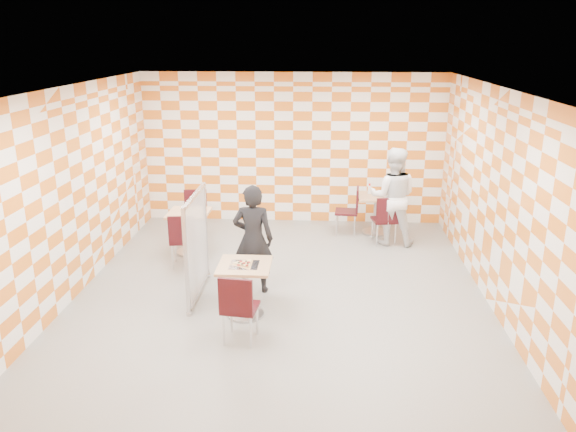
% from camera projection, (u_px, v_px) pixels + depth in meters
% --- Properties ---
extents(room_shell, '(7.00, 7.00, 7.00)m').
position_uv_depth(room_shell, '(283.00, 187.00, 8.41)').
color(room_shell, gray).
rests_on(room_shell, ground).
extents(main_table, '(0.70, 0.70, 0.75)m').
position_uv_depth(main_table, '(245.00, 281.00, 7.55)').
color(main_table, tan).
rests_on(main_table, ground).
extents(second_table, '(0.70, 0.70, 0.75)m').
position_uv_depth(second_table, '(376.00, 208.00, 10.78)').
color(second_table, tan).
rests_on(second_table, ground).
extents(empty_table, '(0.70, 0.70, 0.75)m').
position_uv_depth(empty_table, '(189.00, 225.00, 9.78)').
color(empty_table, tan).
rests_on(empty_table, ground).
extents(chair_main_front, '(0.47, 0.48, 0.92)m').
position_uv_depth(chair_main_front, '(238.00, 304.00, 6.82)').
color(chair_main_front, '#340A0F').
rests_on(chair_main_front, ground).
extents(chair_second_front, '(0.49, 0.50, 0.92)m').
position_uv_depth(chair_second_front, '(386.00, 217.00, 10.12)').
color(chair_second_front, '#340A0F').
rests_on(chair_second_front, ground).
extents(chair_second_side, '(0.46, 0.45, 0.92)m').
position_uv_depth(chair_second_side, '(351.00, 207.00, 10.68)').
color(chair_second_side, '#340A0F').
rests_on(chair_second_side, ground).
extents(chair_empty_near, '(0.47, 0.48, 0.92)m').
position_uv_depth(chair_empty_near, '(183.00, 237.00, 9.12)').
color(chair_empty_near, '#340A0F').
rests_on(chair_empty_near, ground).
extents(chair_empty_far, '(0.48, 0.49, 0.92)m').
position_uv_depth(chair_empty_far, '(196.00, 211.00, 10.47)').
color(chair_empty_far, '#340A0F').
rests_on(chair_empty_far, ground).
extents(partition, '(0.08, 1.38, 1.55)m').
position_uv_depth(partition, '(197.00, 245.00, 8.06)').
color(partition, white).
rests_on(partition, ground).
extents(man_dark, '(0.61, 0.42, 1.64)m').
position_uv_depth(man_dark, '(253.00, 239.00, 8.21)').
color(man_dark, black).
rests_on(man_dark, ground).
extents(man_white, '(0.95, 0.78, 1.79)m').
position_uv_depth(man_white, '(393.00, 196.00, 10.12)').
color(man_white, white).
rests_on(man_white, ground).
extents(pizza_on_foil, '(0.40, 0.40, 0.04)m').
position_uv_depth(pizza_on_foil, '(244.00, 264.00, 7.46)').
color(pizza_on_foil, silver).
rests_on(pizza_on_foil, main_table).
extents(sport_bottle, '(0.06, 0.06, 0.20)m').
position_uv_depth(sport_bottle, '(369.00, 189.00, 10.82)').
color(sport_bottle, white).
rests_on(sport_bottle, second_table).
extents(soda_bottle, '(0.07, 0.07, 0.23)m').
position_uv_depth(soda_bottle, '(385.00, 191.00, 10.67)').
color(soda_bottle, black).
rests_on(soda_bottle, second_table).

